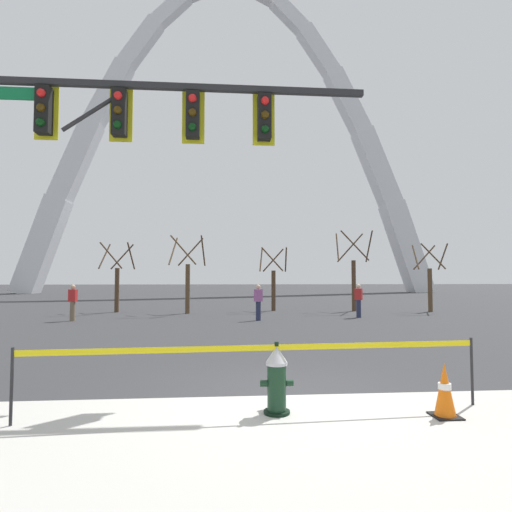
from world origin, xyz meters
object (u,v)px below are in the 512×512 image
at_px(pedestrian_walking_left, 359,300).
at_px(fire_hydrant, 277,380).
at_px(pedestrian_walking_right, 258,302).
at_px(traffic_cone_by_hydrant, 445,390).
at_px(traffic_signal_gantry, 96,145).
at_px(pedestrian_standing_center, 73,302).
at_px(monument_arch, 231,150).

bearing_deg(pedestrian_walking_left, fire_hydrant, -112.74).
xyz_separation_m(pedestrian_walking_left, pedestrian_walking_right, (-4.88, -0.96, 0.00)).
bearing_deg(traffic_cone_by_hydrant, pedestrian_walking_right, 96.16).
bearing_deg(traffic_cone_by_hydrant, traffic_signal_gantry, 154.88).
distance_m(pedestrian_walking_left, pedestrian_standing_center, 13.03).
bearing_deg(pedestrian_walking_right, traffic_cone_by_hydrant, -83.84).
height_order(fire_hydrant, traffic_cone_by_hydrant, fire_hydrant).
bearing_deg(pedestrian_walking_right, fire_hydrant, -93.80).
distance_m(monument_arch, pedestrian_standing_center, 39.65).
relative_size(monument_arch, pedestrian_walking_left, 33.54).
bearing_deg(traffic_signal_gantry, monument_arch, 85.69).
relative_size(traffic_signal_gantry, pedestrian_walking_left, 4.92).
bearing_deg(fire_hydrant, monument_arch, 89.67).
distance_m(fire_hydrant, monument_arch, 51.09).
distance_m(traffic_signal_gantry, pedestrian_walking_right, 11.78).
height_order(monument_arch, pedestrian_walking_right, monument_arch).
xyz_separation_m(traffic_signal_gantry, pedestrian_walking_left, (8.88, 11.44, -3.59)).
height_order(fire_hydrant, pedestrian_walking_right, pedestrian_walking_right).
relative_size(fire_hydrant, pedestrian_standing_center, 0.62).
distance_m(traffic_cone_by_hydrant, pedestrian_standing_center, 16.51).
relative_size(traffic_signal_gantry, pedestrian_standing_center, 4.92).
relative_size(fire_hydrant, pedestrian_walking_left, 0.62).
xyz_separation_m(fire_hydrant, traffic_signal_gantry, (-3.16, 2.21, 3.94)).
height_order(traffic_cone_by_hydrant, pedestrian_walking_left, pedestrian_walking_left).
bearing_deg(pedestrian_walking_left, traffic_cone_by_hydrant, -103.96).
xyz_separation_m(monument_arch, pedestrian_standing_center, (-7.57, -34.62, -17.79)).
bearing_deg(pedestrian_standing_center, monument_arch, 77.66).
bearing_deg(pedestrian_walking_right, pedestrian_walking_left, 11.12).
bearing_deg(monument_arch, fire_hydrant, -90.33).
bearing_deg(monument_arch, pedestrian_standing_center, -102.34).
bearing_deg(fire_hydrant, traffic_cone_by_hydrant, -8.15).
bearing_deg(pedestrian_walking_left, pedestrian_walking_right, -168.88).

